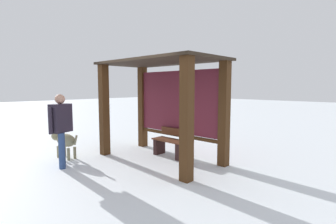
# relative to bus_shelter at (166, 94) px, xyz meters

# --- Properties ---
(ground_plane) EXTENTS (60.00, 60.00, 0.00)m
(ground_plane) POSITION_rel_bus_shelter_xyz_m (0.00, -0.22, -1.63)
(ground_plane) COLOR white
(bus_shelter) EXTENTS (3.18, 1.69, 2.46)m
(bus_shelter) POSITION_rel_bus_shelter_xyz_m (0.00, 0.00, 0.00)
(bus_shelter) COLOR #442913
(bus_shelter) RESTS_ON ground
(bench_left_inside) EXTENTS (0.99, 0.40, 0.73)m
(bench_left_inside) POSITION_rel_bus_shelter_xyz_m (0.00, 0.18, -1.31)
(bench_left_inside) COLOR #592F1B
(bench_left_inside) RESTS_ON ground
(person_walking) EXTENTS (0.44, 0.64, 1.66)m
(person_walking) POSITION_rel_bus_shelter_xyz_m (-1.20, -2.16, -0.65)
(person_walking) COLOR #2A2231
(person_walking) RESTS_ON ground
(dog) EXTENTS (1.00, 0.40, 0.66)m
(dog) POSITION_rel_bus_shelter_xyz_m (-1.89, -1.79, -1.17)
(dog) COLOR gray
(dog) RESTS_ON ground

